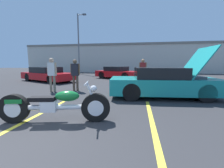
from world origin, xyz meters
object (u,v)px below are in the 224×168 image
Objects in this scene: spectator_near_motorcycle at (75,72)px; spectator_by_show_car at (143,69)px; spectator_midground at (52,72)px; light_pole at (79,42)px; motorcycle at (55,105)px; show_car_hood_open at (164,83)px; parked_car_right_row at (117,73)px; parked_car_left_row at (47,74)px.

spectator_near_motorcycle is 4.70m from spectator_by_show_car.
spectator_near_motorcycle is 0.96× the size of spectator_midground.
light_pole is 12.45m from spectator_by_show_car.
motorcycle is 4.30m from spectator_midground.
motorcycle is 0.58× the size of show_car_hood_open.
show_car_hood_open is 5.37m from spectator_midground.
motorcycle is 4.32m from spectator_near_motorcycle.
spectator_near_motorcycle is (4.57, -11.94, -3.31)m from light_pole.
parked_car_right_row reaches higher than motorcycle.
light_pole is 13.20m from spectator_near_motorcycle.
spectator_midground reaches higher than parked_car_left_row.
show_car_hood_open is at bearing -10.33° from spectator_near_motorcycle.
spectator_by_show_car reaches higher than spectator_near_motorcycle.
light_pole is 8.80m from parked_car_right_row.
spectator_near_motorcycle is at bearing -19.16° from parked_car_left_row.
parked_car_right_row is 6.71m from spectator_near_motorcycle.
spectator_midground reaches higher than parked_car_right_row.
motorcycle is at bearing -70.03° from light_pole.
show_car_hood_open is 0.90× the size of parked_car_left_row.
parked_car_left_row is (-8.29, 4.36, -0.08)m from show_car_hood_open.
parked_car_left_row reaches higher than motorcycle.
show_car_hood_open is 2.69× the size of spectator_midground.
motorcycle is at bearing -72.99° from spectator_near_motorcycle.
show_car_hood_open is (3.07, 3.31, 0.20)m from motorcycle.
parked_car_right_row is 2.71× the size of spectator_near_motorcycle.
show_car_hood_open is at bearing -78.72° from spectator_by_show_car.
spectator_by_show_car is (2.30, 7.18, 0.61)m from motorcycle.
parked_car_right_row is (0.07, 10.67, 0.13)m from motorcycle.
spectator_by_show_car is (7.52, -0.50, 0.48)m from parked_car_left_row.
parked_car_right_row is at bearing 76.96° from motorcycle.
light_pole reaches higher than parked_car_left_row.
spectator_midground is (3.55, -12.44, -3.27)m from light_pole.
show_car_hood_open is at bearing -43.39° from parked_car_right_row.
parked_car_right_row is at bearing -42.33° from light_pole.
motorcycle is at bearing -138.00° from show_car_hood_open.
spectator_by_show_car is at bearing -33.00° from parked_car_right_row.
parked_car_left_row is at bearing 176.21° from spectator_by_show_car.
motorcycle is 1.62× the size of spectator_near_motorcycle.
motorcycle is 0.52× the size of parked_car_left_row.
spectator_near_motorcycle is (-1.25, 4.10, 0.55)m from motorcycle.
spectator_by_show_car is at bearing 59.57° from motorcycle.
show_car_hood_open reaches higher than spectator_near_motorcycle.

